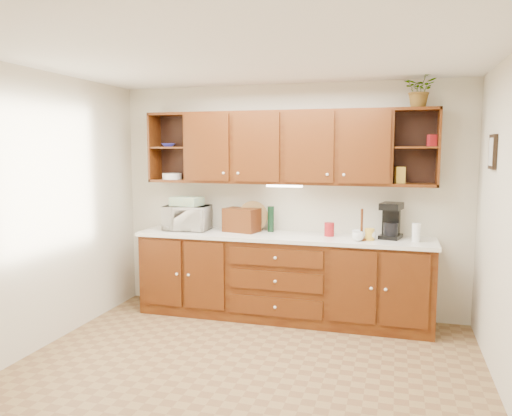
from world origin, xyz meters
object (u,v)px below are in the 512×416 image
Objects in this scene: microwave at (187,218)px; coffee_maker at (391,221)px; potted_plant at (420,90)px; bread_box at (242,220)px.

coffee_maker reaches higher than microwave.
coffee_maker is at bearing -2.10° from microwave.
microwave is at bearing -163.93° from coffee_maker.
microwave is 2.88m from potted_plant.
coffee_maker reaches higher than bread_box.
potted_plant is at bearing 14.34° from bread_box.
microwave is at bearing -178.57° from potted_plant.
microwave reaches higher than bread_box.
microwave is 0.65m from bread_box.
microwave is 1.48× the size of potted_plant.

